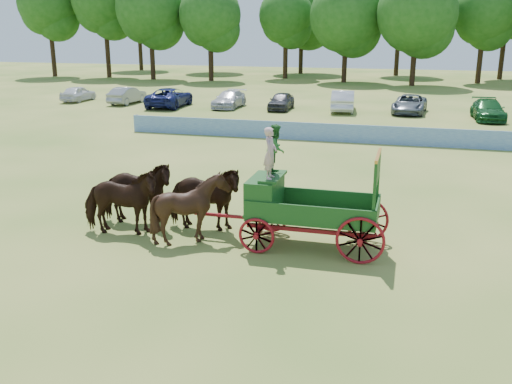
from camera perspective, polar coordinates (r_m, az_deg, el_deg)
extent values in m
plane|color=#AA9D4D|center=(16.38, 3.37, -6.97)|extent=(160.00, 160.00, 0.00)
imported|color=black|center=(18.58, -13.43, -0.98)|extent=(2.74, 1.58, 2.18)
imported|color=black|center=(19.51, -11.91, -0.07)|extent=(2.74, 1.58, 2.18)
imported|color=black|center=(17.58, -6.54, -1.61)|extent=(2.23, 2.05, 2.19)
imported|color=black|center=(18.56, -5.29, -0.62)|extent=(2.66, 1.35, 2.18)
cube|color=maroon|center=(17.58, 0.87, -3.20)|extent=(0.12, 2.00, 0.12)
cube|color=maroon|center=(17.12, 10.66, -4.03)|extent=(0.12, 2.00, 0.12)
cube|color=maroon|center=(16.73, 5.38, -3.85)|extent=(3.80, 0.10, 0.12)
cube|color=maroon|center=(17.76, 6.01, -2.68)|extent=(3.80, 0.10, 0.12)
cube|color=maroon|center=(17.76, -1.95, -2.49)|extent=(2.80, 0.09, 0.09)
cube|color=#194D1C|center=(17.15, 5.73, -2.37)|extent=(3.80, 1.80, 0.10)
cube|color=#194D1C|center=(16.24, 5.23, -2.32)|extent=(3.80, 0.06, 0.55)
cube|color=#194D1C|center=(17.89, 6.24, -0.59)|extent=(3.80, 0.06, 0.55)
cube|color=#194D1C|center=(16.87, 12.06, -1.90)|extent=(0.06, 1.80, 0.55)
cube|color=#194D1C|center=(17.28, 0.88, -0.23)|extent=(0.85, 1.70, 1.05)
cube|color=#194D1C|center=(17.07, 1.70, 1.54)|extent=(0.55, 1.50, 0.08)
cube|color=#194D1C|center=(17.44, -0.33, -0.77)|extent=(0.10, 1.60, 0.65)
cube|color=#194D1C|center=(17.48, 0.24, -1.75)|extent=(0.55, 1.60, 0.06)
cube|color=#194D1C|center=(15.92, 11.72, -0.52)|extent=(0.08, 0.08, 1.80)
cube|color=#194D1C|center=(17.46, 12.10, 0.94)|extent=(0.08, 0.08, 1.80)
cube|color=#194D1C|center=(16.54, 12.04, 2.24)|extent=(0.07, 1.75, 0.75)
cube|color=orange|center=(16.45, 12.12, 3.60)|extent=(0.08, 1.80, 0.09)
cube|color=orange|center=(16.54, 11.90, 2.25)|extent=(0.02, 1.30, 0.12)
torus|color=maroon|center=(16.73, 0.05, -4.40)|extent=(1.09, 0.09, 1.09)
torus|color=maroon|center=(18.46, 1.61, -2.40)|extent=(1.09, 0.09, 1.09)
torus|color=maroon|center=(16.20, 10.37, -4.82)|extent=(1.39, 0.09, 1.39)
torus|color=maroon|center=(17.98, 10.94, -2.71)|extent=(1.39, 0.09, 1.39)
imported|color=#CD9CA0|center=(16.56, 1.43, 3.91)|extent=(0.36, 0.55, 1.51)
imported|color=#246225|center=(17.23, 2.00, 4.35)|extent=(0.56, 0.72, 1.49)
cube|color=#1F4FA7|center=(33.53, 8.20, 5.87)|extent=(26.00, 0.08, 1.05)
imported|color=silver|center=(54.28, -17.36, 9.39)|extent=(1.66, 4.07, 1.38)
imported|color=gray|center=(51.43, -12.77, 9.41)|extent=(1.75, 4.43, 1.44)
imported|color=navy|center=(48.67, -8.62, 9.34)|extent=(2.90, 5.79, 1.57)
imported|color=silver|center=(47.68, -2.71, 9.24)|extent=(1.97, 4.73, 1.36)
imported|color=#333338|center=(46.48, 2.53, 9.07)|extent=(1.70, 4.10, 1.39)
imported|color=silver|center=(46.13, 8.69, 9.01)|extent=(2.20, 5.11, 1.64)
imported|color=slate|center=(46.04, 15.11, 8.49)|extent=(2.76, 5.26, 1.41)
imported|color=#144C1E|center=(44.46, 22.19, 7.61)|extent=(2.24, 5.03, 1.43)
cylinder|color=#382314|center=(83.20, -19.61, 12.61)|extent=(0.60, 0.60, 5.14)
sphere|color=#194D14|center=(83.16, -20.07, 17.35)|extent=(7.83, 7.83, 7.83)
cylinder|color=#382314|center=(79.52, -14.58, 12.98)|extent=(0.60, 0.60, 5.37)
cylinder|color=#382314|center=(75.14, -10.31, 12.80)|extent=(0.60, 0.60, 4.66)
sphere|color=#194D14|center=(75.06, -10.56, 17.56)|extent=(8.50, 8.50, 8.50)
cylinder|color=#382314|center=(72.15, -4.53, 12.71)|extent=(0.60, 0.60, 4.25)
sphere|color=#194D14|center=(72.04, -4.64, 17.25)|extent=(7.46, 7.46, 7.46)
cylinder|color=#382314|center=(75.47, 2.95, 12.90)|extent=(0.60, 0.60, 4.28)
sphere|color=#194D14|center=(75.37, 3.01, 17.26)|extent=(6.82, 6.82, 6.82)
cylinder|color=#382314|center=(70.87, 8.83, 12.48)|extent=(0.60, 0.60, 4.18)
sphere|color=#194D14|center=(70.75, 9.04, 17.02)|extent=(8.68, 8.68, 8.68)
cylinder|color=#382314|center=(68.17, 15.43, 12.01)|extent=(0.60, 0.60, 4.30)
sphere|color=#194D14|center=(68.06, 15.81, 16.85)|extent=(8.80, 8.80, 8.80)
cylinder|color=#382314|center=(73.57, 21.43, 11.80)|extent=(0.60, 0.60, 4.41)
sphere|color=#194D14|center=(73.46, 21.92, 16.40)|extent=(7.28, 7.28, 7.28)
cylinder|color=#382314|center=(92.04, -11.48, 13.53)|extent=(0.60, 0.60, 5.34)
sphere|color=#194D14|center=(92.02, -11.74, 17.98)|extent=(8.50, 8.50, 8.50)
cylinder|color=#382314|center=(86.24, -4.48, 13.46)|extent=(0.60, 0.60, 4.83)
sphere|color=#194D14|center=(86.18, -4.58, 17.78)|extent=(8.26, 8.26, 8.26)
cylinder|color=#382314|center=(83.57, 4.51, 13.34)|extent=(0.60, 0.60, 4.72)
sphere|color=#194D14|center=(83.50, 4.61, 17.69)|extent=(9.77, 9.77, 9.77)
cylinder|color=#382314|center=(82.13, 13.92, 13.03)|extent=(0.60, 0.60, 5.15)
sphere|color=#194D14|center=(82.10, 14.26, 17.85)|extent=(7.93, 7.93, 7.93)
cylinder|color=#382314|center=(80.29, 23.39, 12.38)|extent=(0.60, 0.60, 5.81)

